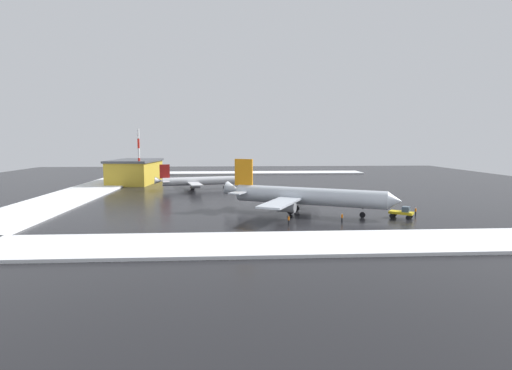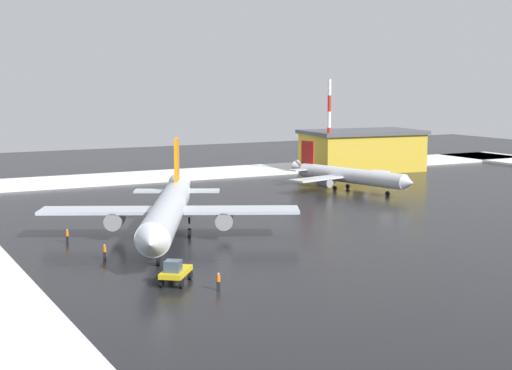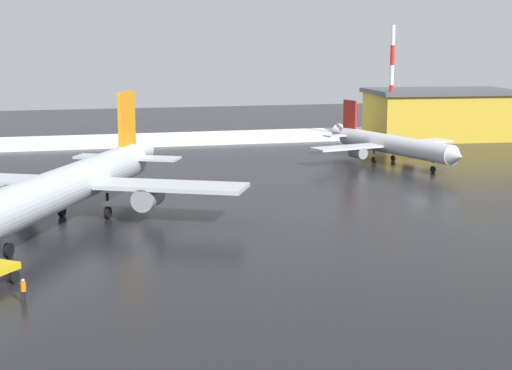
{
  "view_description": "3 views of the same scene",
  "coord_description": "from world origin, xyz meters",
  "px_view_note": "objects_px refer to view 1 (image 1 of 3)",
  "views": [
    {
      "loc": [
        125.72,
        -5.04,
        15.81
      ],
      "look_at": [
        14.68,
        1.78,
        3.37
      ],
      "focal_mm": 28.0,
      "sensor_mm": 36.0,
      "label": 1
    },
    {
      "loc": [
        74.83,
        98.89,
        19.68
      ],
      "look_at": [
        25.71,
        4.59,
        5.33
      ],
      "focal_mm": 55.0,
      "sensor_mm": 36.0,
      "label": 2
    },
    {
      "loc": [
        42.43,
        85.48,
        17.05
      ],
      "look_at": [
        22.11,
        7.01,
        2.19
      ],
      "focal_mm": 55.0,
      "sensor_mm": 36.0,
      "label": 3
    }
  ],
  "objects_px": {
    "pushback_tug": "(403,212)",
    "ground_crew_mid_apron": "(416,211)",
    "ground_crew_beside_wing": "(289,219)",
    "antenna_mast": "(139,158)",
    "airplane_parked_starboard": "(197,181)",
    "ground_crew_near_tug": "(342,217)",
    "airplane_far_rear": "(304,196)",
    "cargo_hangar": "(135,171)"
  },
  "relations": [
    {
      "from": "airplane_parked_starboard",
      "to": "pushback_tug",
      "type": "xyz_separation_m",
      "value": [
        51.28,
        45.83,
        -1.46
      ]
    },
    {
      "from": "antenna_mast",
      "to": "cargo_hangar",
      "type": "height_order",
      "value": "antenna_mast"
    },
    {
      "from": "pushback_tug",
      "to": "ground_crew_mid_apron",
      "type": "xyz_separation_m",
      "value": [
        -2.74,
        4.04,
        -0.31
      ]
    },
    {
      "from": "ground_crew_mid_apron",
      "to": "cargo_hangar",
      "type": "distance_m",
      "value": 101.28
    },
    {
      "from": "airplane_far_rear",
      "to": "antenna_mast",
      "type": "relative_size",
      "value": 1.84
    },
    {
      "from": "airplane_far_rear",
      "to": "antenna_mast",
      "type": "bearing_deg",
      "value": 157.6
    },
    {
      "from": "airplane_far_rear",
      "to": "ground_crew_beside_wing",
      "type": "distance_m",
      "value": 12.56
    },
    {
      "from": "ground_crew_near_tug",
      "to": "airplane_parked_starboard",
      "type": "bearing_deg",
      "value": -77.8
    },
    {
      "from": "ground_crew_mid_apron",
      "to": "antenna_mast",
      "type": "height_order",
      "value": "antenna_mast"
    },
    {
      "from": "airplane_far_rear",
      "to": "ground_crew_near_tug",
      "type": "bearing_deg",
      "value": -33.41
    },
    {
      "from": "ground_crew_mid_apron",
      "to": "ground_crew_beside_wing",
      "type": "height_order",
      "value": "same"
    },
    {
      "from": "airplane_far_rear",
      "to": "ground_crew_beside_wing",
      "type": "relative_size",
      "value": 21.31
    },
    {
      "from": "antenna_mast",
      "to": "pushback_tug",
      "type": "bearing_deg",
      "value": 47.73
    },
    {
      "from": "airplane_far_rear",
      "to": "pushback_tug",
      "type": "relative_size",
      "value": 7.31
    },
    {
      "from": "ground_crew_beside_wing",
      "to": "antenna_mast",
      "type": "distance_m",
      "value": 77.81
    },
    {
      "from": "pushback_tug",
      "to": "ground_crew_beside_wing",
      "type": "xyz_separation_m",
      "value": [
        4.48,
        -24.01,
        -0.31
      ]
    },
    {
      "from": "antenna_mast",
      "to": "airplane_far_rear",
      "type": "bearing_deg",
      "value": 41.4
    },
    {
      "from": "airplane_parked_starboard",
      "to": "ground_crew_beside_wing",
      "type": "distance_m",
      "value": 59.91
    },
    {
      "from": "ground_crew_near_tug",
      "to": "antenna_mast",
      "type": "height_order",
      "value": "antenna_mast"
    },
    {
      "from": "ground_crew_mid_apron",
      "to": "ground_crew_beside_wing",
      "type": "xyz_separation_m",
      "value": [
        7.22,
        -28.05,
        0.0
      ]
    },
    {
      "from": "ground_crew_near_tug",
      "to": "ground_crew_mid_apron",
      "type": "height_order",
      "value": "same"
    },
    {
      "from": "airplane_far_rear",
      "to": "ground_crew_beside_wing",
      "type": "xyz_separation_m",
      "value": [
        11.18,
        -4.95,
        -2.87
      ]
    },
    {
      "from": "ground_crew_mid_apron",
      "to": "ground_crew_beside_wing",
      "type": "distance_m",
      "value": 28.96
    },
    {
      "from": "antenna_mast",
      "to": "ground_crew_mid_apron",
      "type": "bearing_deg",
      "value": 50.73
    },
    {
      "from": "ground_crew_mid_apron",
      "to": "ground_crew_near_tug",
      "type": "bearing_deg",
      "value": -157.96
    },
    {
      "from": "airplane_parked_starboard",
      "to": "antenna_mast",
      "type": "bearing_deg",
      "value": 142.59
    },
    {
      "from": "ground_crew_near_tug",
      "to": "cargo_hangar",
      "type": "relative_size",
      "value": 0.07
    },
    {
      "from": "pushback_tug",
      "to": "ground_crew_near_tug",
      "type": "xyz_separation_m",
      "value": [
        3.01,
        -13.37,
        -0.31
      ]
    },
    {
      "from": "airplane_parked_starboard",
      "to": "ground_crew_near_tug",
      "type": "xyz_separation_m",
      "value": [
        54.3,
        32.46,
        -1.77
      ]
    },
    {
      "from": "ground_crew_mid_apron",
      "to": "ground_crew_beside_wing",
      "type": "bearing_deg",
      "value": -161.82
    },
    {
      "from": "ground_crew_beside_wing",
      "to": "antenna_mast",
      "type": "bearing_deg",
      "value": -78.94
    },
    {
      "from": "ground_crew_near_tug",
      "to": "antenna_mast",
      "type": "bearing_deg",
      "value": -68.76
    },
    {
      "from": "ground_crew_beside_wing",
      "to": "cargo_hangar",
      "type": "xyz_separation_m",
      "value": [
        -75.89,
        -46.31,
        3.47
      ]
    },
    {
      "from": "airplane_parked_starboard",
      "to": "ground_crew_beside_wing",
      "type": "xyz_separation_m",
      "value": [
        55.77,
        21.82,
        -1.77
      ]
    },
    {
      "from": "airplane_parked_starboard",
      "to": "pushback_tug",
      "type": "bearing_deg",
      "value": -61.98
    },
    {
      "from": "cargo_hangar",
      "to": "ground_crew_beside_wing",
      "type": "bearing_deg",
      "value": 36.58
    },
    {
      "from": "ground_crew_near_tug",
      "to": "cargo_hangar",
      "type": "xyz_separation_m",
      "value": [
        -74.42,
        -56.96,
        3.47
      ]
    },
    {
      "from": "airplane_far_rear",
      "to": "pushback_tug",
      "type": "distance_m",
      "value": 20.37
    },
    {
      "from": "pushback_tug",
      "to": "ground_crew_near_tug",
      "type": "bearing_deg",
      "value": -129.73
    },
    {
      "from": "ground_crew_beside_wing",
      "to": "antenna_mast",
      "type": "xyz_separation_m",
      "value": [
        -64.72,
        -42.26,
        8.91
      ]
    },
    {
      "from": "ground_crew_near_tug",
      "to": "ground_crew_beside_wing",
      "type": "relative_size",
      "value": 1.0
    },
    {
      "from": "ground_crew_beside_wing",
      "to": "airplane_parked_starboard",
      "type": "bearing_deg",
      "value": -90.72
    }
  ]
}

